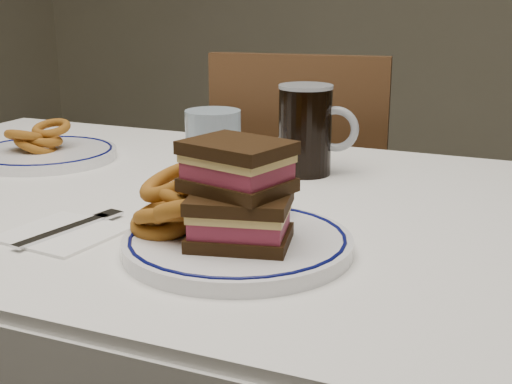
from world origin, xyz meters
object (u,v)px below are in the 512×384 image
at_px(main_plate, 238,243).
at_px(beer_mug, 307,129).
at_px(chair_far, 305,214).
at_px(far_plate, 44,154).
at_px(reuben_sandwich, 239,193).

bearing_deg(main_plate, beer_mug, 97.51).
xyz_separation_m(chair_far, far_plate, (-0.28, -0.64, 0.27)).
bearing_deg(beer_mug, chair_far, 109.57).
bearing_deg(main_plate, far_plate, 151.15).
relative_size(main_plate, far_plate, 1.05).
xyz_separation_m(main_plate, reuben_sandwich, (0.01, -0.01, 0.07)).
bearing_deg(chair_far, beer_mug, -70.43).
bearing_deg(far_plate, beer_mug, 11.07).
xyz_separation_m(main_plate, far_plate, (-0.53, 0.29, -0.00)).
distance_m(chair_far, far_plate, 0.75).
bearing_deg(chair_far, reuben_sandwich, -75.03).
distance_m(main_plate, far_plate, 0.60).
height_order(chair_far, far_plate, chair_far).
relative_size(reuben_sandwich, far_plate, 0.54).
bearing_deg(reuben_sandwich, far_plate, 150.45).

